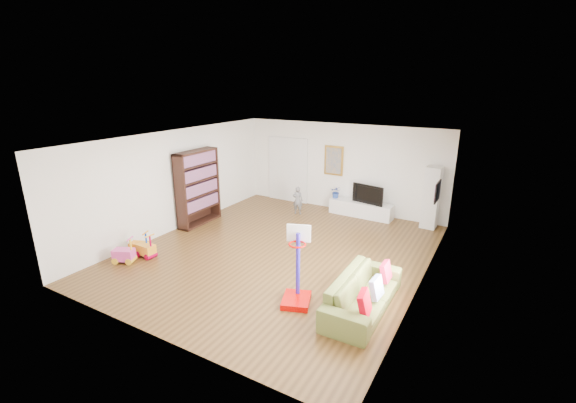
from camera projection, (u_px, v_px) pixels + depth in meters
The scene contains 25 objects.
floor at pixel (280, 251), 9.23m from camera, with size 6.50×7.50×0.00m, color brown.
ceiling at pixel (279, 139), 8.43m from camera, with size 6.50×7.50×0.00m, color white.
wall_back at pixel (342, 167), 11.94m from camera, with size 6.50×0.00×2.70m, color white.
wall_front at pixel (150, 261), 5.72m from camera, with size 6.50×0.00×2.70m, color silver.
wall_left at pixel (176, 180), 10.37m from camera, with size 0.00×7.50×2.70m, color silver.
wall_right at pixel (426, 222), 7.29m from camera, with size 0.00×7.50×2.70m, color silver.
navy_accent at pixel (441, 181), 8.31m from camera, with size 0.01×3.20×1.70m, color black.
olive_wainscot at pixel (434, 239), 8.71m from camera, with size 0.01×3.20×1.00m, color brown.
doorway at pixel (288, 170), 12.89m from camera, with size 1.45×0.06×2.10m, color white.
painting_back at pixel (334, 161), 11.96m from camera, with size 0.62×0.06×0.92m, color gold.
artwork_right at pixel (438, 192), 8.59m from camera, with size 0.04×0.56×0.46m, color #7F3F8C.
media_console at pixel (361, 209), 11.62m from camera, with size 1.91×0.48×0.45m, color white.
tall_cabinet at pixel (431, 198), 10.52m from camera, with size 0.40×0.40×1.72m, color white.
bookshelf at pixel (198, 188), 10.79m from camera, with size 0.38×1.44×2.10m, color black.
sofa at pixel (363, 293), 6.83m from camera, with size 2.16×0.84×0.63m, color #606B30.
basketball_hoop at pixel (297, 267), 6.87m from camera, with size 0.50×0.61×1.47m, color #CA0400.
ride_on_yellow at pixel (146, 245), 8.87m from camera, with size 0.43×0.27×0.58m, color orange.
ride_on_orange at pixel (139, 243), 8.99m from camera, with size 0.43×0.26×0.57m, color orange.
ride_on_pink at pixel (123, 250), 8.59m from camera, with size 0.45×0.28×0.60m, color #E746A8.
child at pixel (298, 200), 11.73m from camera, with size 0.32×0.21×0.87m, color slate.
tv at pixel (369, 194), 11.36m from camera, with size 1.00×0.13×0.57m, color black.
vase_plant at pixel (336, 192), 11.89m from camera, with size 0.34×0.30×0.38m, color #24429B.
pillow_left at pixel (365, 304), 6.17m from camera, with size 0.10×0.39×0.39m, color #C20015.
pillow_center at pixel (377, 288), 6.64m from camera, with size 0.09×0.36×0.36m, color white.
pillow_right at pixel (386, 272), 7.20m from camera, with size 0.09×0.35×0.35m, color #B21437.
Camera 1 is at (4.37, -7.24, 3.90)m, focal length 24.00 mm.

